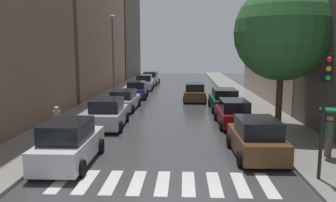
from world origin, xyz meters
TOP-DOWN VIEW (x-y plane):
  - ground_plane at (0.00, 24.00)m, footprint 28.00×72.00m
  - sidewalk_left at (-6.50, 24.00)m, footprint 3.00×72.00m
  - sidewalk_right at (6.50, 24.00)m, footprint 3.00×72.00m
  - crosswalk_stripes at (-0.00, 3.25)m, footprint 7.65×2.20m
  - building_left_mid at (-11.00, 30.17)m, footprint 6.00×21.42m
  - building_left_far at (-11.00, 50.24)m, footprint 6.00×16.57m
  - parked_car_left_nearest at (-3.92, 5.07)m, footprint 2.05×4.37m
  - parked_car_left_second at (-3.88, 11.74)m, footprint 2.28×4.45m
  - parked_car_left_third at (-3.96, 17.71)m, footprint 2.14×4.79m
  - parked_car_left_fourth at (-3.89, 24.13)m, footprint 2.23×4.14m
  - parked_car_left_fifth at (-3.93, 30.92)m, footprint 2.18×4.43m
  - parked_car_left_sixth at (-3.79, 36.91)m, footprint 2.27×4.40m
  - parked_car_right_nearest at (3.88, 6.37)m, footprint 2.17×4.14m
  - parked_car_right_second at (3.78, 12.43)m, footprint 2.08×4.36m
  - parked_car_right_third at (3.84, 17.83)m, footprint 2.22×4.82m
  - car_midroad at (1.72, 22.62)m, footprint 2.15×4.71m
  - pedestrian_foreground at (-5.61, 8.19)m, footprint 0.36×0.36m
  - pedestrian_near_tree at (6.80, 6.03)m, footprint 0.91×0.91m
  - street_tree_right at (6.16, 11.24)m, footprint 5.38×5.38m
  - traffic_light_right_corner at (5.45, 3.54)m, footprint 0.30×0.42m
  - lamp_post_left at (-5.55, 21.47)m, footprint 0.60×0.28m

SIDE VIEW (x-z plane):
  - ground_plane at x=0.00m, z-range -0.04..0.00m
  - crosswalk_stripes at x=0.00m, z-range 0.00..0.01m
  - sidewalk_left at x=-6.50m, z-range 0.00..0.15m
  - sidewalk_right at x=6.50m, z-range 0.00..0.15m
  - parked_car_left_third at x=-3.96m, z-range -0.04..1.50m
  - parked_car_right_second at x=3.78m, z-range -0.05..1.56m
  - parked_car_left_fourth at x=-3.89m, z-range -0.05..1.56m
  - car_midroad at x=1.72m, z-range -0.05..1.58m
  - parked_car_right_third at x=3.84m, z-range -0.05..1.61m
  - parked_car_right_nearest at x=3.88m, z-range -0.06..1.65m
  - parked_car_left_second at x=-3.88m, z-range -0.06..1.67m
  - parked_car_left_sixth at x=-3.79m, z-range -0.06..1.69m
  - parked_car_left_fifth at x=-3.93m, z-range -0.06..1.71m
  - parked_car_left_nearest at x=-3.92m, z-range -0.07..1.74m
  - pedestrian_foreground at x=-5.61m, z-range 0.19..1.90m
  - pedestrian_near_tree at x=6.80m, z-range 0.56..2.60m
  - traffic_light_right_corner at x=5.45m, z-range 1.14..5.44m
  - lamp_post_left at x=-5.55m, z-range 0.69..8.16m
  - street_tree_right at x=6.16m, z-range 1.51..9.63m
  - building_left_mid at x=-11.00m, z-range 0.00..18.81m
  - building_left_far at x=-11.00m, z-range 0.00..21.87m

